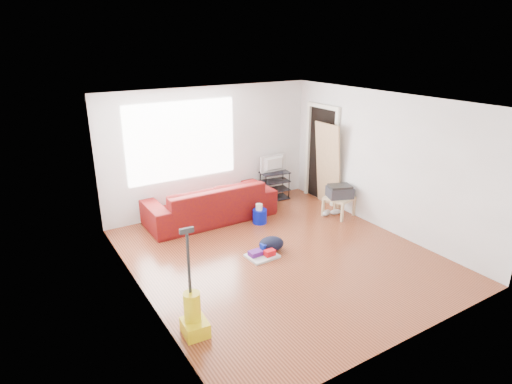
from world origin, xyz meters
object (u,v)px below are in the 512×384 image
side_table (339,200)px  vacuum (194,315)px  sofa (211,219)px  tv_stand (275,185)px  bucket (260,223)px  backpack (271,250)px  cleaning_tray (262,254)px

side_table → vacuum: (-3.95, -1.83, -0.08)m
sofa → tv_stand: bearing=-170.9°
side_table → bucket: bearing=161.1°
tv_stand → backpack: size_ratio=1.55×
sofa → side_table: (2.26, -1.18, 0.33)m
cleaning_tray → vacuum: (-1.73, -1.19, 0.20)m
tv_stand → side_table: (0.57, -1.45, 0.01)m
tv_stand → cleaning_tray: 2.68m
side_table → backpack: 2.07m
backpack → sofa: bearing=109.9°
sofa → backpack: size_ratio=5.86×
side_table → bucket: (-1.53, 0.53, -0.33)m
tv_stand → vacuum: vacuum is taller
cleaning_tray → sofa: bearing=91.3°
cleaning_tray → tv_stand: bearing=51.8°
sofa → bucket: bearing=138.0°
cleaning_tray → backpack: 0.28m
backpack → vacuum: vacuum is taller
bucket → backpack: bucket is taller
side_table → sofa: bearing=152.4°
vacuum → tv_stand: bearing=48.2°
sofa → cleaning_tray: bearing=91.3°
side_table → cleaning_tray: 2.33m
tv_stand → backpack: tv_stand is taller
sofa → bucket: (0.73, -0.65, 0.00)m
sofa → vacuum: 3.46m
cleaning_tray → vacuum: bearing=-145.6°
vacuum → bucket: bearing=48.3°
bucket → cleaning_tray: cleaning_tray is taller
sofa → side_table: 2.57m
cleaning_tray → bucket: bearing=59.7°
vacuum → side_table: bearing=28.9°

